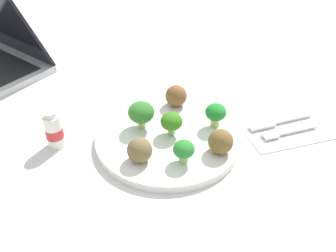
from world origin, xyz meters
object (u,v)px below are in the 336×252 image
(knife, at_px, (277,121))
(broccoli_floret_front_left, at_px, (184,150))
(napkin, at_px, (285,128))
(fork, at_px, (286,132))
(meatball_mid_left, at_px, (221,142))
(meatball_front_left, at_px, (140,150))
(broccoli_floret_mid_right, at_px, (141,113))
(broccoli_floret_center, at_px, (171,122))
(broccoli_floret_back_left, at_px, (216,113))
(meatball_back_right, at_px, (176,96))
(plate, at_px, (168,138))
(yogurt_bottle, at_px, (54,131))

(knife, bearing_deg, broccoli_floret_front_left, 22.04)
(napkin, bearing_deg, fork, 72.28)
(meatball_mid_left, relative_size, fork, 0.38)
(napkin, bearing_deg, meatball_front_left, 9.92)
(meatball_mid_left, bearing_deg, broccoli_floret_mid_right, -38.25)
(broccoli_floret_center, relative_size, meatball_front_left, 1.05)
(broccoli_floret_back_left, bearing_deg, broccoli_floret_front_left, 46.36)
(broccoli_floret_front_left, height_order, broccoli_floret_center, broccoli_floret_center)
(broccoli_floret_front_left, distance_m, fork, 0.23)
(broccoli_floret_mid_right, distance_m, meatball_mid_left, 0.16)
(broccoli_floret_mid_right, relative_size, meatball_back_right, 1.22)
(broccoli_floret_mid_right, xyz_separation_m, meatball_mid_left, (-0.13, 0.10, -0.01))
(meatball_front_left, relative_size, fork, 0.37)
(broccoli_floret_mid_right, height_order, meatball_back_right, broccoli_floret_mid_right)
(plate, relative_size, meatball_front_left, 6.28)
(broccoli_floret_front_left, bearing_deg, meatball_back_right, -98.22)
(broccoli_floret_center, height_order, meatball_back_right, same)
(broccoli_floret_center, relative_size, napkin, 0.27)
(broccoli_floret_center, height_order, fork, broccoli_floret_center)
(broccoli_floret_back_left, relative_size, broccoli_floret_center, 1.07)
(broccoli_floret_mid_right, relative_size, broccoli_floret_center, 1.19)
(broccoli_floret_front_left, distance_m, knife, 0.24)
(broccoli_floret_front_left, relative_size, broccoli_floret_center, 0.93)
(meatball_mid_left, distance_m, meatball_front_left, 0.15)
(plate, relative_size, knife, 1.92)
(broccoli_floret_back_left, bearing_deg, plate, 4.63)
(broccoli_floret_mid_right, distance_m, meatball_back_right, 0.10)
(broccoli_floret_back_left, bearing_deg, meatball_mid_left, 79.82)
(broccoli_floret_front_left, bearing_deg, broccoli_floret_mid_right, -63.38)
(broccoli_floret_mid_right, height_order, fork, broccoli_floret_mid_right)
(napkin, height_order, yogurt_bottle, yogurt_bottle)
(meatball_back_right, bearing_deg, yogurt_bottle, 15.14)
(meatball_front_left, bearing_deg, plate, -135.50)
(napkin, xyz_separation_m, yogurt_bottle, (0.45, -0.04, 0.03))
(broccoli_floret_front_left, xyz_separation_m, knife, (-0.22, -0.09, -0.03))
(broccoli_floret_mid_right, distance_m, meatball_front_left, 0.10)
(meatball_mid_left, xyz_separation_m, napkin, (-0.16, -0.06, -0.04))
(meatball_front_left, bearing_deg, broccoli_floret_center, -138.33)
(broccoli_floret_back_left, xyz_separation_m, broccoli_floret_mid_right, (0.14, -0.03, 0.00))
(broccoli_floret_mid_right, relative_size, napkin, 0.33)
(meatball_front_left, bearing_deg, meatball_back_right, -122.20)
(plate, xyz_separation_m, meatball_back_right, (-0.04, -0.10, 0.03))
(broccoli_floret_front_left, distance_m, yogurt_bottle, 0.25)
(knife, relative_size, yogurt_bottle, 1.88)
(knife, bearing_deg, broccoli_floret_back_left, 0.23)
(meatball_mid_left, xyz_separation_m, knife, (-0.15, -0.08, -0.03))
(broccoli_floret_center, relative_size, knife, 0.32)
(broccoli_floret_front_left, relative_size, yogurt_bottle, 0.56)
(fork, distance_m, knife, 0.04)
(broccoli_floret_front_left, relative_size, fork, 0.36)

